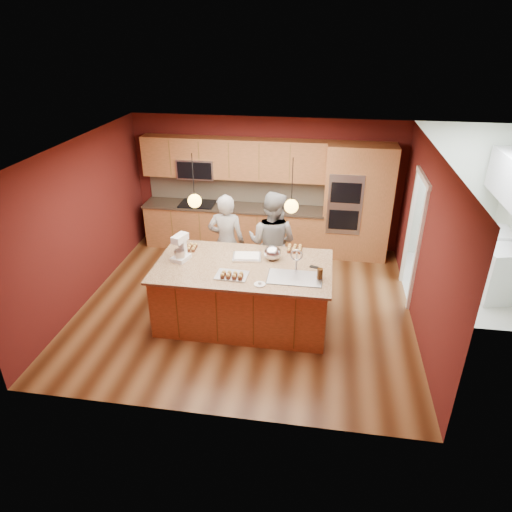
% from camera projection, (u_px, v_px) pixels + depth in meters
% --- Properties ---
extents(floor, '(5.50, 5.50, 0.00)m').
position_uv_depth(floor, '(246.00, 305.00, 7.82)').
color(floor, '#452310').
rests_on(floor, ground).
extents(ceiling, '(5.50, 5.50, 0.00)m').
position_uv_depth(ceiling, '(244.00, 148.00, 6.59)').
color(ceiling, silver).
rests_on(ceiling, ground).
extents(wall_back, '(5.50, 0.00, 5.50)m').
position_uv_depth(wall_back, '(266.00, 184.00, 9.40)').
color(wall_back, '#501613').
rests_on(wall_back, ground).
extents(wall_front, '(5.50, 0.00, 5.50)m').
position_uv_depth(wall_front, '(205.00, 325.00, 5.01)').
color(wall_front, '#501613').
rests_on(wall_front, ground).
extents(wall_left, '(0.00, 5.00, 5.00)m').
position_uv_depth(wall_left, '(82.00, 222.00, 7.58)').
color(wall_left, '#501613').
rests_on(wall_left, ground).
extents(wall_right, '(0.00, 5.00, 5.00)m').
position_uv_depth(wall_right, '(426.00, 245.00, 6.83)').
color(wall_right, '#501613').
rests_on(wall_right, ground).
extents(cabinet_run, '(3.74, 0.64, 2.30)m').
position_uv_depth(cabinet_run, '(232.00, 203.00, 9.44)').
color(cabinet_run, brown).
rests_on(cabinet_run, floor).
extents(oven_column, '(1.30, 0.62, 2.30)m').
position_uv_depth(oven_column, '(357.00, 203.00, 8.97)').
color(oven_column, brown).
rests_on(oven_column, floor).
extents(doorway_trim, '(0.08, 1.11, 2.20)m').
position_uv_depth(doorway_trim, '(413.00, 240.00, 7.67)').
color(doorway_trim, white).
rests_on(doorway_trim, wall_right).
extents(pendant_left, '(0.20, 0.20, 0.80)m').
position_uv_depth(pendant_left, '(195.00, 201.00, 6.63)').
color(pendant_left, black).
rests_on(pendant_left, ceiling).
extents(pendant_right, '(0.20, 0.20, 0.80)m').
position_uv_depth(pendant_right, '(291.00, 206.00, 6.44)').
color(pendant_right, black).
rests_on(pendant_right, ceiling).
extents(island, '(2.70, 1.51, 1.37)m').
position_uv_depth(island, '(244.00, 292.00, 7.21)').
color(island, brown).
rests_on(island, floor).
extents(person_left, '(0.66, 0.45, 1.76)m').
position_uv_depth(person_left, '(226.00, 242.00, 8.00)').
color(person_left, black).
rests_on(person_left, floor).
extents(person_right, '(1.04, 0.90, 1.85)m').
position_uv_depth(person_right, '(272.00, 243.00, 7.86)').
color(person_right, gray).
rests_on(person_right, floor).
extents(stand_mixer, '(0.29, 0.35, 0.42)m').
position_uv_depth(stand_mixer, '(181.00, 249.00, 7.09)').
color(stand_mixer, white).
rests_on(stand_mixer, island).
extents(sheet_cake, '(0.48, 0.38, 0.05)m').
position_uv_depth(sheet_cake, '(247.00, 257.00, 7.20)').
color(sheet_cake, white).
rests_on(sheet_cake, island).
extents(cooling_rack, '(0.48, 0.35, 0.02)m').
position_uv_depth(cooling_rack, '(232.00, 275.00, 6.69)').
color(cooling_rack, '#ABADB2').
rests_on(cooling_rack, island).
extents(mixing_bowl, '(0.28, 0.28, 0.23)m').
position_uv_depth(mixing_bowl, '(273.00, 253.00, 7.12)').
color(mixing_bowl, silver).
rests_on(mixing_bowl, island).
extents(plate, '(0.17, 0.17, 0.01)m').
position_uv_depth(plate, '(260.00, 284.00, 6.47)').
color(plate, silver).
rests_on(plate, island).
extents(tumbler, '(0.08, 0.08, 0.17)m').
position_uv_depth(tumbler, '(320.00, 274.00, 6.58)').
color(tumbler, '#371F0B').
rests_on(tumbler, island).
extents(phone, '(0.15, 0.11, 0.01)m').
position_uv_depth(phone, '(314.00, 267.00, 6.93)').
color(phone, black).
rests_on(phone, island).
extents(cupcakes_left, '(0.25, 0.25, 0.07)m').
position_uv_depth(cupcakes_left, '(190.00, 247.00, 7.47)').
color(cupcakes_left, '#B28941').
rests_on(cupcakes_left, island).
extents(cupcakes_rack, '(0.35, 0.17, 0.08)m').
position_uv_depth(cupcakes_rack, '(232.00, 275.00, 6.60)').
color(cupcakes_rack, '#B28941').
rests_on(cupcakes_rack, island).
extents(cupcakes_right, '(0.25, 0.25, 0.08)m').
position_uv_depth(cupcakes_right, '(295.00, 249.00, 7.42)').
color(cupcakes_right, '#B28941').
rests_on(cupcakes_right, island).
extents(washer, '(0.72, 0.74, 0.96)m').
position_uv_depth(washer, '(496.00, 274.00, 7.80)').
color(washer, white).
rests_on(washer, floor).
extents(dryer, '(0.64, 0.66, 1.02)m').
position_uv_depth(dryer, '(487.00, 255.00, 8.36)').
color(dryer, white).
rests_on(dryer, floor).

